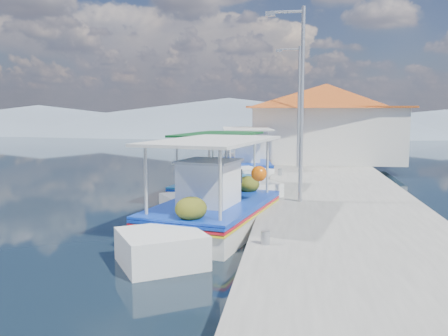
# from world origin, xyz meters

# --- Properties ---
(ground) EXTENTS (160.00, 160.00, 0.00)m
(ground) POSITION_xyz_m (0.00, 0.00, 0.00)
(ground) COLOR black
(ground) RESTS_ON ground
(quay) EXTENTS (5.00, 44.00, 0.50)m
(quay) POSITION_xyz_m (5.90, 6.00, 0.25)
(quay) COLOR #A4A299
(quay) RESTS_ON ground
(bollards) EXTENTS (0.20, 17.20, 0.30)m
(bollards) POSITION_xyz_m (3.80, 5.25, 0.65)
(bollards) COLOR #A5A8AD
(bollards) RESTS_ON quay
(main_caique) EXTENTS (3.73, 8.50, 2.86)m
(main_caique) POSITION_xyz_m (2.18, -0.09, 0.55)
(main_caique) COLOR white
(main_caique) RESTS_ON ground
(caique_green_canopy) EXTENTS (3.18, 7.43, 2.83)m
(caique_green_canopy) POSITION_xyz_m (1.66, 4.05, 0.42)
(caique_green_canopy) COLOR white
(caique_green_canopy) RESTS_ON ground
(caique_blue_hull) EXTENTS (2.51, 5.53, 1.01)m
(caique_blue_hull) POSITION_xyz_m (-0.09, 10.18, 0.27)
(caique_blue_hull) COLOR #1A649F
(caique_blue_hull) RESTS_ON ground
(caique_far) EXTENTS (3.13, 7.76, 2.75)m
(caique_far) POSITION_xyz_m (2.01, 11.10, 0.51)
(caique_far) COLOR white
(caique_far) RESTS_ON ground
(harbor_building) EXTENTS (10.49, 10.49, 4.40)m
(harbor_building) POSITION_xyz_m (6.20, 15.00, 2.78)
(harbor_building) COLOR silver
(harbor_building) RESTS_ON quay
(lamp_post_near) EXTENTS (1.21, 0.14, 6.00)m
(lamp_post_near) POSITION_xyz_m (4.51, 2.00, 3.85)
(lamp_post_near) COLOR #A5A8AD
(lamp_post_near) RESTS_ON quay
(lamp_post_far) EXTENTS (1.21, 0.14, 6.00)m
(lamp_post_far) POSITION_xyz_m (4.51, 11.00, 3.85)
(lamp_post_far) COLOR #A5A8AD
(lamp_post_far) RESTS_ON quay
(mountain_ridge) EXTENTS (171.40, 96.00, 5.50)m
(mountain_ridge) POSITION_xyz_m (6.54, 56.00, 2.04)
(mountain_ridge) COLOR gray
(mountain_ridge) RESTS_ON ground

